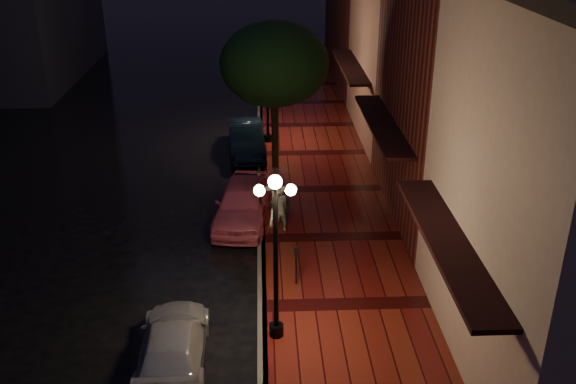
% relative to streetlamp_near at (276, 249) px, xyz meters
% --- Properties ---
extents(ground, '(120.00, 120.00, 0.00)m').
position_rel_streetlamp_near_xyz_m(ground, '(-0.35, 5.00, -2.60)').
color(ground, black).
rests_on(ground, ground).
extents(sidewalk, '(4.50, 60.00, 0.15)m').
position_rel_streetlamp_near_xyz_m(sidewalk, '(1.90, 5.00, -2.53)').
color(sidewalk, '#4C0F0D').
rests_on(sidewalk, ground).
extents(curb, '(0.25, 60.00, 0.15)m').
position_rel_streetlamp_near_xyz_m(curb, '(-0.35, 5.00, -2.53)').
color(curb, '#595451').
rests_on(curb, ground).
extents(storefront_mid, '(5.00, 8.00, 11.00)m').
position_rel_streetlamp_near_xyz_m(storefront_mid, '(6.65, 7.00, 2.90)').
color(storefront_mid, '#511914').
rests_on(storefront_mid, ground).
extents(storefront_far, '(5.00, 8.00, 9.00)m').
position_rel_streetlamp_near_xyz_m(storefront_far, '(6.65, 15.00, 1.90)').
color(storefront_far, '#8C5951').
rests_on(storefront_far, ground).
extents(streetlamp_near, '(0.96, 0.36, 4.31)m').
position_rel_streetlamp_near_xyz_m(streetlamp_near, '(0.00, 0.00, 0.00)').
color(streetlamp_near, black).
rests_on(streetlamp_near, sidewalk).
extents(streetlamp_far, '(0.96, 0.36, 4.31)m').
position_rel_streetlamp_near_xyz_m(streetlamp_far, '(0.00, 14.00, 0.00)').
color(streetlamp_far, black).
rests_on(streetlamp_far, sidewalk).
extents(street_tree, '(4.16, 4.16, 5.80)m').
position_rel_streetlamp_near_xyz_m(street_tree, '(0.26, 10.99, 1.64)').
color(street_tree, black).
rests_on(street_tree, sidewalk).
extents(pink_car, '(2.22, 4.41, 1.44)m').
position_rel_streetlamp_near_xyz_m(pink_car, '(-0.95, 6.49, -1.88)').
color(pink_car, '#E05C72').
rests_on(pink_car, ground).
extents(navy_car, '(1.76, 4.24, 1.36)m').
position_rel_streetlamp_near_xyz_m(navy_car, '(-0.95, 12.91, -1.92)').
color(navy_car, black).
rests_on(navy_car, ground).
extents(silver_car, '(1.66, 3.89, 1.12)m').
position_rel_streetlamp_near_xyz_m(silver_car, '(-2.43, -0.79, -2.04)').
color(silver_car, '#A9A9B1').
rests_on(silver_car, ground).
extents(woman_with_umbrella, '(0.92, 0.94, 2.21)m').
position_rel_streetlamp_near_xyz_m(woman_with_umbrella, '(0.25, 5.51, -0.99)').
color(woman_with_umbrella, silver).
rests_on(woman_with_umbrella, sidewalk).
extents(parking_meter, '(0.12, 0.10, 1.18)m').
position_rel_streetlamp_near_xyz_m(parking_meter, '(0.62, 2.30, -1.73)').
color(parking_meter, black).
rests_on(parking_meter, sidewalk).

